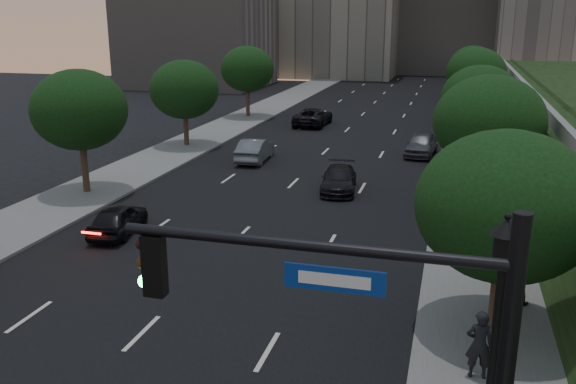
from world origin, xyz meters
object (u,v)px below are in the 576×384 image
(sedan_far_left, at_px, (313,117))
(sedan_far_right, at_px, (421,144))
(sedan_near_right, at_px, (339,179))
(pedestrian_b, at_px, (518,280))
(sedan_near_left, at_px, (118,219))
(sedan_mid_left, at_px, (255,150))
(street_lamp, at_px, (494,350))
(pedestrian_a, at_px, (479,344))
(pedestrian_c, at_px, (468,214))

(sedan_far_left, distance_m, sedan_far_right, 14.03)
(sedan_near_right, relative_size, pedestrian_b, 2.82)
(sedan_near_left, xyz_separation_m, sedan_far_left, (1.99, 29.62, 0.10))
(sedan_far_left, xyz_separation_m, pedestrian_b, (14.46, -32.51, 0.17))
(sedan_near_left, relative_size, sedan_mid_left, 0.86)
(sedan_near_left, xyz_separation_m, pedestrian_b, (16.45, -2.88, 0.27))
(sedan_near_left, bearing_deg, sedan_far_right, -129.70)
(sedan_near_left, height_order, sedan_near_right, sedan_near_left)
(street_lamp, distance_m, sedan_mid_left, 29.26)
(sedan_far_right, distance_m, pedestrian_b, 23.09)
(street_lamp, xyz_separation_m, sedan_far_left, (-13.17, 40.32, -1.85))
(sedan_mid_left, relative_size, sedan_far_right, 1.00)
(sedan_mid_left, distance_m, pedestrian_a, 26.58)
(street_lamp, xyz_separation_m, sedan_near_left, (-15.16, 10.69, -1.95))
(sedan_near_right, distance_m, sedan_far_right, 11.06)
(sedan_near_right, relative_size, pedestrian_c, 2.56)
(pedestrian_a, relative_size, pedestrian_c, 1.07)
(street_lamp, distance_m, sedan_near_right, 21.38)
(sedan_mid_left, xyz_separation_m, sedan_far_right, (10.57, 4.71, 0.03))
(sedan_mid_left, height_order, pedestrian_c, pedestrian_c)
(sedan_far_right, height_order, pedestrian_c, pedestrian_c)
(sedan_mid_left, xyz_separation_m, pedestrian_a, (13.66, -22.80, 0.33))
(pedestrian_a, bearing_deg, sedan_near_right, -74.88)
(sedan_far_right, relative_size, pedestrian_a, 2.46)
(sedan_far_left, distance_m, pedestrian_b, 35.58)
(pedestrian_a, xyz_separation_m, pedestrian_c, (-0.14, 11.39, -0.06))
(sedan_near_left, height_order, pedestrian_c, pedestrian_c)
(sedan_near_left, xyz_separation_m, pedestrian_a, (15.07, -7.74, 0.42))
(sedan_near_left, distance_m, sedan_far_left, 29.69)
(street_lamp, height_order, sedan_mid_left, street_lamp)
(sedan_far_left, height_order, sedan_near_right, sedan_far_left)
(sedan_mid_left, distance_m, pedestrian_b, 23.41)
(street_lamp, xyz_separation_m, pedestrian_c, (-0.23, 14.35, -1.60))
(sedan_mid_left, height_order, sedan_far_left, sedan_far_left)
(street_lamp, height_order, pedestrian_a, street_lamp)
(sedan_near_right, bearing_deg, sedan_near_left, -138.11)
(sedan_mid_left, relative_size, pedestrian_a, 2.46)
(sedan_far_left, xyz_separation_m, pedestrian_c, (12.94, -25.97, 0.25))
(sedan_far_left, bearing_deg, street_lamp, 109.68)
(sedan_mid_left, distance_m, sedan_near_right, 8.79)
(sedan_mid_left, bearing_deg, pedestrian_c, 136.29)
(sedan_near_right, height_order, sedan_far_right, sedan_far_right)
(sedan_near_right, bearing_deg, sedan_mid_left, 132.73)
(pedestrian_c, bearing_deg, sedan_mid_left, -63.62)
(sedan_far_left, distance_m, pedestrian_c, 29.02)
(pedestrian_a, bearing_deg, sedan_mid_left, -65.96)
(sedan_mid_left, bearing_deg, sedan_near_right, 136.41)
(sedan_mid_left, distance_m, sedan_far_right, 11.58)
(sedan_near_right, distance_m, pedestrian_b, 14.84)
(sedan_mid_left, bearing_deg, sedan_near_left, 81.09)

